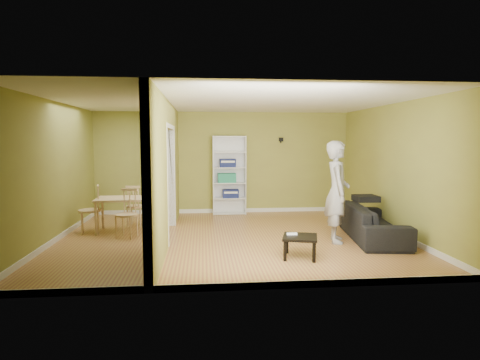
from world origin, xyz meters
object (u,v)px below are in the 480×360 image
at_px(bookshelf, 229,175).
at_px(chair_near, 126,213).
at_px(coffee_table, 300,239).
at_px(chair_left, 90,209).
at_px(sofa, 373,217).
at_px(dining_table, 125,201).
at_px(chair_far, 136,205).
at_px(person, 337,183).

xyz_separation_m(bookshelf, chair_near, (-2.15, -2.39, -0.53)).
xyz_separation_m(coffee_table, chair_near, (-3.02, 1.65, 0.17)).
bearing_deg(chair_left, bookshelf, 108.79).
bearing_deg(chair_near, sofa, 8.62).
relative_size(bookshelf, chair_left, 2.06).
relative_size(dining_table, chair_far, 1.24).
relative_size(person, chair_left, 2.26).
distance_m(chair_near, chair_far, 1.12).
bearing_deg(coffee_table, chair_near, 151.26).
height_order(person, bookshelf, person).
bearing_deg(chair_left, sofa, 65.55).
xyz_separation_m(dining_table, chair_far, (0.12, 0.57, -0.17)).
bearing_deg(chair_far, bookshelf, -140.84).
xyz_separation_m(sofa, chair_left, (-5.52, 1.02, 0.07)).
relative_size(person, chair_near, 2.33).
bearing_deg(dining_table, sofa, -12.70).
bearing_deg(bookshelf, person, -59.91).
height_order(chair_near, chair_far, chair_near).
xyz_separation_m(sofa, coffee_table, (-1.69, -1.11, -0.11)).
bearing_deg(sofa, dining_table, 85.10).
bearing_deg(chair_far, sofa, 169.26).
height_order(bookshelf, dining_table, bookshelf).
height_order(dining_table, chair_far, chair_far).
height_order(bookshelf, coffee_table, bookshelf).
bearing_deg(chair_far, chair_left, 47.05).
bearing_deg(bookshelf, chair_left, -147.24).
xyz_separation_m(person, chair_far, (-3.94, 1.82, -0.64)).
relative_size(sofa, dining_table, 1.94).
height_order(sofa, person, person).
bearing_deg(bookshelf, chair_near, -131.99).
distance_m(coffee_table, dining_table, 3.85).
relative_size(person, coffee_table, 4.12).
height_order(dining_table, chair_left, chair_left).
relative_size(sofa, coffee_table, 4.10).
bearing_deg(bookshelf, coffee_table, -77.89).
bearing_deg(bookshelf, chair_far, -149.55).
xyz_separation_m(sofa, person, (-0.77, -0.16, 0.68)).
xyz_separation_m(sofa, dining_table, (-4.83, 1.09, 0.21)).
bearing_deg(chair_near, dining_table, 118.43).
xyz_separation_m(person, bookshelf, (-1.79, 3.08, -0.10)).
relative_size(sofa, chair_near, 2.32).
distance_m(person, chair_near, 4.05).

